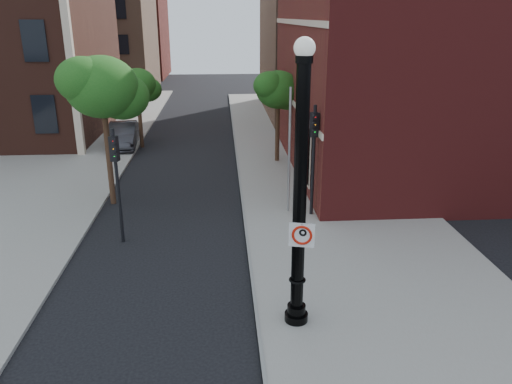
{
  "coord_description": "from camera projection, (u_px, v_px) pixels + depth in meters",
  "views": [
    {
      "loc": [
        1.22,
        -11.96,
        7.81
      ],
      "look_at": [
        2.19,
        2.0,
        2.84
      ],
      "focal_mm": 35.0,
      "sensor_mm": 36.0,
      "label": 1
    }
  ],
  "objects": [
    {
      "name": "street_tree_b",
      "position": [
        138.0,
        85.0,
        30.08
      ],
      "size": [
        2.69,
        2.43,
        4.84
      ],
      "color": "#332214",
      "rests_on": "ground"
    },
    {
      "name": "bg_building_red",
      "position": [
        119.0,
        38.0,
        65.84
      ],
      "size": [
        12.0,
        12.0,
        10.0
      ],
      "primitive_type": "cube",
      "color": "maroon",
      "rests_on": "ground"
    },
    {
      "name": "street_tree_c",
      "position": [
        278.0,
        91.0,
        26.74
      ],
      "size": [
        2.81,
        2.54,
        5.07
      ],
      "color": "#332214",
      "rests_on": "ground"
    },
    {
      "name": "traffic_signal_left",
      "position": [
        116.0,
        167.0,
        17.28
      ],
      "size": [
        0.32,
        0.37,
        4.2
      ],
      "rotation": [
        0.0,
        0.0,
        -0.26
      ],
      "color": "black",
      "rests_on": "ground"
    },
    {
      "name": "no_parking_sign",
      "position": [
        302.0,
        235.0,
        12.3
      ],
      "size": [
        0.63,
        0.19,
        0.64
      ],
      "rotation": [
        0.0,
        0.0,
        -0.25
      ],
      "color": "white",
      "rests_on": "ground"
    },
    {
      "name": "bg_building_tan_a",
      "position": [
        93.0,
        34.0,
        52.34
      ],
      "size": [
        12.0,
        12.0,
        12.0
      ],
      "primitive_type": "cube",
      "color": "#845F48",
      "rests_on": "ground"
    },
    {
      "name": "sidewalk_right",
      "position": [
        325.0,
        189.0,
        23.55
      ],
      "size": [
        8.0,
        60.0,
        0.12
      ],
      "primitive_type": "cube",
      "color": "gray",
      "rests_on": "ground"
    },
    {
      "name": "parked_car",
      "position": [
        123.0,
        135.0,
        31.04
      ],
      "size": [
        1.98,
        4.78,
        1.54
      ],
      "primitive_type": "imported",
      "rotation": [
        0.0,
        0.0,
        0.08
      ],
      "color": "#2D2C31",
      "rests_on": "ground"
    },
    {
      "name": "curb_edge",
      "position": [
        241.0,
        191.0,
        23.29
      ],
      "size": [
        0.1,
        60.0,
        0.14
      ],
      "primitive_type": "cube",
      "color": "gray",
      "rests_on": "ground"
    },
    {
      "name": "ground",
      "position": [
        182.0,
        315.0,
        13.77
      ],
      "size": [
        120.0,
        120.0,
        0.0
      ],
      "primitive_type": "plane",
      "color": "black",
      "rests_on": "ground"
    },
    {
      "name": "street_tree_a",
      "position": [
        103.0,
        88.0,
        20.33
      ],
      "size": [
        3.51,
        3.17,
        6.32
      ],
      "color": "#332214",
      "rests_on": "ground"
    },
    {
      "name": "bg_building_tan_b",
      "position": [
        401.0,
        26.0,
        40.69
      ],
      "size": [
        22.0,
        14.0,
        14.0
      ],
      "primitive_type": "cube",
      "color": "#845F48",
      "rests_on": "ground"
    },
    {
      "name": "traffic_signal_right",
      "position": [
        314.0,
        143.0,
        19.46
      ],
      "size": [
        0.35,
        0.4,
        4.59
      ],
      "rotation": [
        0.0,
        0.0,
        0.28
      ],
      "color": "black",
      "rests_on": "ground"
    },
    {
      "name": "brick_wall_building",
      "position": [
        505.0,
        47.0,
        25.89
      ],
      "size": [
        22.3,
        16.3,
        12.5
      ],
      "color": "maroon",
      "rests_on": "ground"
    },
    {
      "name": "sidewalk_left",
      "position": [
        53.0,
        151.0,
        30.08
      ],
      "size": [
        10.0,
        50.0,
        0.12
      ],
      "primitive_type": "cube",
      "color": "gray",
      "rests_on": "ground"
    },
    {
      "name": "lamppost",
      "position": [
        300.0,
        205.0,
        12.23
      ],
      "size": [
        0.62,
        0.62,
        7.38
      ],
      "color": "black",
      "rests_on": "ground"
    },
    {
      "name": "utility_pole",
      "position": [
        289.0,
        153.0,
        19.98
      ],
      "size": [
        0.1,
        0.1,
        5.22
      ],
      "primitive_type": "cylinder",
      "color": "#999999",
      "rests_on": "ground"
    }
  ]
}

